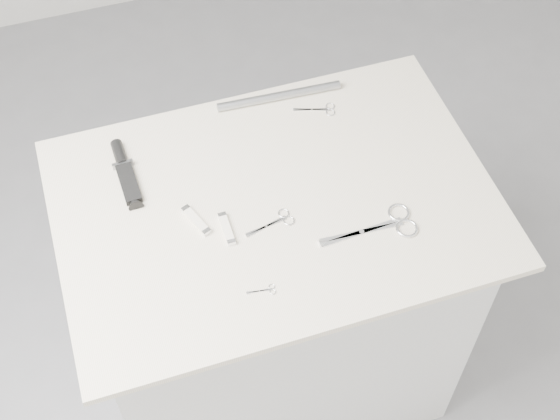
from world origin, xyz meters
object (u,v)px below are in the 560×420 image
object	(u,v)px
tiny_scissors	(265,290)
metal_rail	(279,96)
plinth	(276,303)
pocket_knife_b	(227,229)
large_shears	(388,224)
sheathed_knife	(125,170)
pocket_knife_a	(196,220)
embroidery_scissors_b	(322,110)
embroidery_scissors_a	(277,221)

from	to	relation	value
tiny_scissors	metal_rail	size ratio (longest dim) A/B	0.20
plinth	tiny_scissors	size ratio (longest dim) A/B	14.35
pocket_knife_b	metal_rail	size ratio (longest dim) A/B	0.27
large_shears	sheathed_knife	distance (m)	0.63
pocket_knife_a	sheathed_knife	bearing A→B (deg)	12.05
plinth	sheathed_knife	size ratio (longest dim) A/B	4.69
sheathed_knife	metal_rail	bearing A→B (deg)	-76.56
pocket_knife_a	metal_rail	distance (m)	0.43
plinth	tiny_scissors	world-z (taller)	tiny_scissors
large_shears	pocket_knife_b	size ratio (longest dim) A/B	2.53
metal_rail	embroidery_scissors_b	bearing A→B (deg)	-38.10
plinth	embroidery_scissors_a	distance (m)	0.48
plinth	pocket_knife_b	distance (m)	0.49
embroidery_scissors_a	pocket_knife_b	bearing A→B (deg)	162.08
sheathed_knife	pocket_knife_a	xyz separation A→B (m)	(0.12, -0.19, -0.00)
tiny_scissors	metal_rail	world-z (taller)	metal_rail
pocket_knife_a	plinth	bearing A→B (deg)	-109.90
embroidery_scissors_a	plinth	bearing A→B (deg)	65.08
large_shears	embroidery_scissors_a	distance (m)	0.25
metal_rail	embroidery_scissors_a	bearing A→B (deg)	-108.62
tiny_scissors	embroidery_scissors_b	bearing A→B (deg)	65.56
tiny_scissors	embroidery_scissors_a	bearing A→B (deg)	72.06
large_shears	sheathed_knife	size ratio (longest dim) A/B	1.15
sheathed_knife	embroidery_scissors_a	bearing A→B (deg)	-131.95
pocket_knife_a	pocket_knife_b	world-z (taller)	same
embroidery_scissors_b	metal_rail	world-z (taller)	metal_rail
embroidery_scissors_a	sheathed_knife	xyz separation A→B (m)	(-0.30, 0.25, 0.01)
tiny_scissors	metal_rail	distance (m)	0.56
pocket_knife_a	tiny_scissors	bearing A→B (deg)	-177.30
plinth	sheathed_knife	world-z (taller)	sheathed_knife
tiny_scissors	sheathed_knife	xyz separation A→B (m)	(-0.22, 0.41, 0.01)
sheathed_knife	metal_rail	world-z (taller)	metal_rail
plinth	pocket_knife_a	xyz separation A→B (m)	(-0.19, -0.00, 0.48)
embroidery_scissors_a	pocket_knife_b	size ratio (longest dim) A/B	1.34
large_shears	embroidery_scissors_a	bearing A→B (deg)	159.42
pocket_knife_a	metal_rail	xyz separation A→B (m)	(0.30, 0.31, 0.01)
tiny_scissors	pocket_knife_a	xyz separation A→B (m)	(-0.09, 0.22, 0.00)
embroidery_scissors_a	pocket_knife_a	distance (m)	0.18
sheathed_knife	plinth	bearing A→B (deg)	-123.54
tiny_scissors	plinth	bearing A→B (deg)	75.23
plinth	pocket_knife_a	world-z (taller)	pocket_knife_a
large_shears	embroidery_scissors_b	distance (m)	0.38
embroidery_scissors_b	pocket_knife_b	world-z (taller)	pocket_knife_b
pocket_knife_a	metal_rail	world-z (taller)	metal_rail
tiny_scissors	pocket_knife_b	xyz separation A→B (m)	(-0.03, 0.17, 0.00)
plinth	tiny_scissors	distance (m)	0.53
plinth	pocket_knife_b	world-z (taller)	pocket_knife_b
tiny_scissors	pocket_knife_b	distance (m)	0.18
embroidery_scissors_b	large_shears	bearing A→B (deg)	-69.27
embroidery_scissors_a	metal_rail	size ratio (longest dim) A/B	0.37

